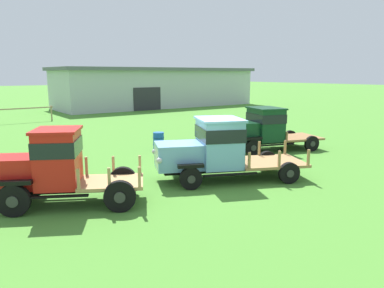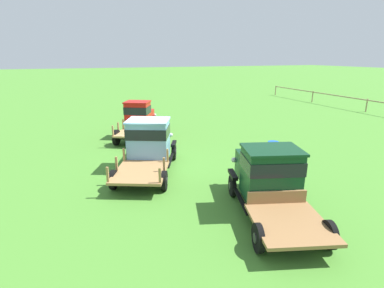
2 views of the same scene
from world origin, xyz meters
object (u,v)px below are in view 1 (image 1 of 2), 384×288
object	(u,v)px
farm_shed	(157,87)
oil_drum_beside_row	(159,141)
vintage_truck_midrow_center	(261,128)
vintage_truck_foreground_near	(52,166)
vintage_truck_second_in_line	(214,148)

from	to	relation	value
farm_shed	oil_drum_beside_row	world-z (taller)	farm_shed
farm_shed	vintage_truck_midrow_center	xyz separation A→B (m)	(-9.09, -25.60, -1.11)
vintage_truck_foreground_near	oil_drum_beside_row	xyz separation A→B (m)	(6.72, 5.28, -0.73)
vintage_truck_foreground_near	oil_drum_beside_row	bearing A→B (deg)	38.18
farm_shed	vintage_truck_foreground_near	xyz separation A→B (m)	(-19.89, -27.66, -1.08)
oil_drum_beside_row	vintage_truck_second_in_line	bearing A→B (deg)	-101.23
farm_shed	oil_drum_beside_row	size ratio (longest dim) A/B	26.32
vintage_truck_second_in_line	oil_drum_beside_row	bearing A→B (deg)	78.77
vintage_truck_second_in_line	vintage_truck_midrow_center	world-z (taller)	vintage_truck_second_in_line
oil_drum_beside_row	farm_shed	bearing A→B (deg)	59.52
vintage_truck_second_in_line	oil_drum_beside_row	xyz separation A→B (m)	(1.18, 5.95, -0.73)
vintage_truck_foreground_near	vintage_truck_second_in_line	xyz separation A→B (m)	(5.54, -0.67, -0.00)
farm_shed	vintage_truck_midrow_center	bearing A→B (deg)	-109.55
vintage_truck_foreground_near	vintage_truck_second_in_line	distance (m)	5.58
vintage_truck_foreground_near	oil_drum_beside_row	distance (m)	8.58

